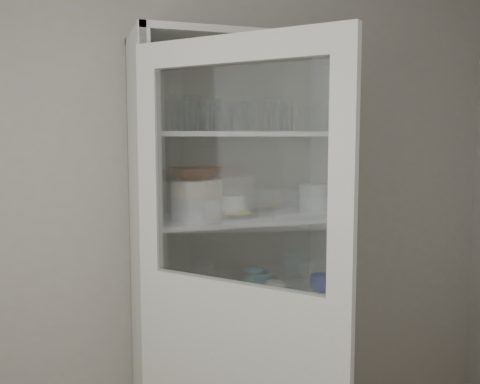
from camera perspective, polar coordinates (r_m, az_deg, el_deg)
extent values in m
cube|color=#A39985|center=(2.72, -5.52, -1.22)|extent=(3.60, 0.02, 2.60)
cube|color=#B4B7A4|center=(2.50, -10.68, -7.78)|extent=(0.03, 0.45, 2.10)
cube|color=#B4B7A4|center=(2.80, 9.48, -6.26)|extent=(0.03, 0.45, 2.10)
cube|color=gray|center=(2.80, -1.40, -6.17)|extent=(1.00, 0.03, 2.10)
cube|color=#B4B7A4|center=(2.58, 0.00, 15.91)|extent=(1.00, 0.45, 0.03)
cube|color=silver|center=(2.79, 0.11, -19.23)|extent=(0.94, 0.42, 0.02)
cube|color=silver|center=(2.65, 0.11, -11.38)|extent=(0.94, 0.42, 0.02)
cube|color=silver|center=(2.56, 0.11, -2.79)|extent=(0.94, 0.42, 0.02)
cube|color=silver|center=(2.53, 0.11, 6.21)|extent=(0.94, 0.42, 0.02)
cube|color=#B4B7A4|center=(1.96, -0.38, 15.07)|extent=(0.61, 0.71, 0.10)
cube|color=#B4B7A4|center=(2.18, -9.55, 2.21)|extent=(0.09, 0.09, 0.80)
cube|color=#B4B7A4|center=(1.77, 10.94, 1.34)|extent=(0.09, 0.09, 0.80)
cube|color=silver|center=(1.94, -0.37, 1.85)|extent=(0.48, 0.56, 0.78)
cylinder|color=silver|center=(2.37, -5.09, 8.33)|extent=(0.10, 0.10, 0.15)
cylinder|color=silver|center=(2.33, -5.92, 8.09)|extent=(0.07, 0.07, 0.13)
cylinder|color=silver|center=(2.34, -3.16, 8.13)|extent=(0.07, 0.07, 0.13)
cylinder|color=silver|center=(2.39, -1.61, 8.19)|extent=(0.09, 0.09, 0.14)
cylinder|color=silver|center=(2.48, 4.30, 8.15)|extent=(0.08, 0.08, 0.15)
cylinder|color=silver|center=(2.45, 3.81, 8.15)|extent=(0.08, 0.08, 0.14)
cylinder|color=silver|center=(2.57, 9.93, 7.76)|extent=(0.07, 0.07, 0.13)
cylinder|color=silver|center=(2.45, -9.25, 8.07)|extent=(0.09, 0.09, 0.14)
cylinder|color=silver|center=(2.51, -3.79, 7.91)|extent=(0.08, 0.08, 0.13)
cylinder|color=silver|center=(2.53, -2.14, 7.94)|extent=(0.08, 0.08, 0.13)
cylinder|color=silver|center=(2.58, 1.29, 8.06)|extent=(0.10, 0.10, 0.15)
cylinder|color=silver|center=(2.60, 4.99, 7.86)|extent=(0.08, 0.08, 0.13)
cylinder|color=white|center=(2.44, -4.63, -1.65)|extent=(0.24, 0.24, 0.11)
cylinder|color=white|center=(2.60, -4.85, -1.80)|extent=(0.22, 0.22, 0.06)
cylinder|color=white|center=(2.43, -4.65, 0.51)|extent=(0.31, 0.31, 0.07)
imported|color=brown|center=(2.42, -4.66, 2.01)|extent=(0.28, 0.28, 0.05)
cylinder|color=silver|center=(2.56, -1.24, -2.34)|extent=(0.40, 0.40, 0.02)
cube|color=gold|center=(2.56, -1.25, -2.02)|extent=(0.21, 0.21, 0.01)
cylinder|color=white|center=(2.55, -1.25, -1.07)|extent=(0.21, 0.21, 0.07)
cylinder|color=#B5BFBE|center=(2.69, 7.90, -0.68)|extent=(0.14, 0.14, 0.14)
imported|color=#0D2896|center=(2.75, 8.59, -9.58)|extent=(0.12, 0.12, 0.09)
imported|color=teal|center=(2.70, 2.21, -9.60)|extent=(0.12, 0.12, 0.11)
imported|color=white|center=(2.58, 3.72, -10.55)|extent=(0.13, 0.13, 0.09)
cylinder|color=teal|center=(2.70, 1.46, -9.73)|extent=(0.10, 0.10, 0.10)
ellipsoid|color=teal|center=(2.68, 1.46, -8.52)|extent=(0.10, 0.10, 0.02)
cylinder|color=#A7A8B4|center=(2.56, -1.32, -11.28)|extent=(0.10, 0.10, 0.04)
cylinder|color=white|center=(2.56, -8.20, -10.37)|extent=(0.11, 0.11, 0.12)
imported|color=white|center=(2.72, -1.70, -18.89)|extent=(0.22, 0.22, 0.07)
cube|color=#9493A6|center=(2.80, 1.35, -18.32)|extent=(0.21, 0.16, 0.06)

